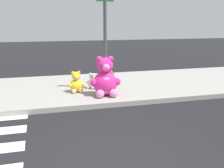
# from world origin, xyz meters

# --- Properties ---
(ground_plane) EXTENTS (60.00, 60.00, 0.00)m
(ground_plane) POSITION_xyz_m (0.00, 0.00, 0.00)
(ground_plane) COLOR black
(sidewalk) EXTENTS (28.00, 4.40, 0.15)m
(sidewalk) POSITION_xyz_m (0.00, 5.20, 0.07)
(sidewalk) COLOR #9E9B93
(sidewalk) RESTS_ON ground_plane
(sign_pole) EXTENTS (0.56, 0.11, 3.20)m
(sign_pole) POSITION_xyz_m (1.00, 4.40, 1.85)
(sign_pole) COLOR #4C4C51
(sign_pole) RESTS_ON sidewalk
(plush_pink_large) EXTENTS (0.95, 0.84, 1.23)m
(plush_pink_large) POSITION_xyz_m (0.85, 3.81, 0.64)
(plush_pink_large) COLOR #F22D93
(plush_pink_large) RESTS_ON sidewalk
(plush_white) EXTENTS (0.38, 0.38, 0.53)m
(plush_white) POSITION_xyz_m (0.63, 4.82, 0.36)
(plush_white) COLOR white
(plush_white) RESTS_ON sidewalk
(plush_brown) EXTENTS (0.37, 0.41, 0.54)m
(plush_brown) POSITION_xyz_m (1.37, 5.07, 0.36)
(plush_brown) COLOR olive
(plush_brown) RESTS_ON sidewalk
(plush_yellow) EXTENTS (0.53, 0.47, 0.69)m
(plush_yellow) POSITION_xyz_m (0.04, 4.44, 0.43)
(plush_yellow) COLOR yellow
(plush_yellow) RESTS_ON sidewalk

